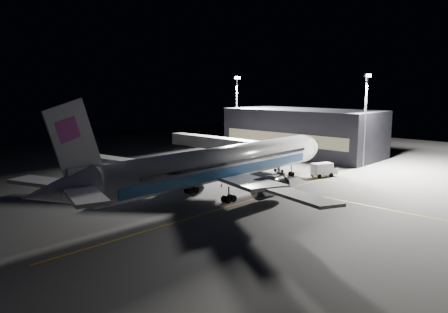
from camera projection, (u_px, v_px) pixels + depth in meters
ground at (222, 194)px, 73.64m from camera, size 200.00×200.00×0.00m
guide_line_main at (259, 184)px, 80.85m from camera, size 0.25×80.00×0.01m
guide_line_cross at (249, 200)px, 69.59m from camera, size 70.00×0.25×0.01m
guide_line_side at (257, 169)px, 96.24m from camera, size 0.25×40.00×0.01m
airliner at (218, 165)px, 72.03m from camera, size 61.48×54.22×16.64m
terminal at (303, 132)px, 115.28m from camera, size 18.12×40.00×12.00m
jet_bridge at (230, 145)px, 100.94m from camera, size 3.60×34.40×6.30m
floodlight_mast_north at (237, 106)px, 122.06m from camera, size 2.40×0.68×20.70m
floodlight_mast_south at (366, 112)px, 96.47m from camera, size 2.40×0.67×20.70m
service_truck at (324, 169)px, 87.66m from camera, size 5.86×3.90×2.79m
baggage_tug at (111, 180)px, 81.25m from camera, size 2.91×2.66×1.72m
safety_cone_a at (188, 189)px, 76.07m from camera, size 0.43×0.43×0.64m
safety_cone_b at (164, 191)px, 74.49m from camera, size 0.34×0.34×0.52m
safety_cone_c at (222, 184)px, 79.62m from camera, size 0.38×0.38×0.58m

